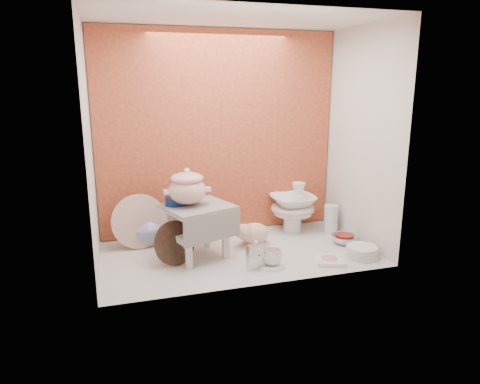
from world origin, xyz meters
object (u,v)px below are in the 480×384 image
object	(u,v)px
gold_rim_teacup	(272,257)
mantel_clock	(256,255)
step_stool	(198,231)
soup_tureen	(187,187)
floral_platter	(139,221)
crystal_bowl	(344,239)
plush_pig	(254,233)
blue_white_vase	(147,226)
dinner_plate_stack	(362,252)
porcelain_tower	(293,207)

from	to	relation	value
gold_rim_teacup	mantel_clock	bearing A→B (deg)	-178.20
step_stool	mantel_clock	size ratio (longest dim) A/B	2.30
soup_tureen	mantel_clock	distance (m)	0.61
floral_platter	soup_tureen	bearing A→B (deg)	-42.60
crystal_bowl	plush_pig	bearing A→B (deg)	164.31
mantel_clock	blue_white_vase	bearing A→B (deg)	118.52
dinner_plate_stack	soup_tureen	bearing A→B (deg)	162.92
mantel_clock	floral_platter	bearing A→B (deg)	123.90
porcelain_tower	gold_rim_teacup	bearing A→B (deg)	-123.62
soup_tureen	floral_platter	world-z (taller)	soup_tureen
floral_platter	plush_pig	xyz separation A→B (m)	(0.78, -0.17, -0.11)
crystal_bowl	soup_tureen	bearing A→B (deg)	176.03
blue_white_vase	gold_rim_teacup	world-z (taller)	blue_white_vase
dinner_plate_stack	crystal_bowl	bearing A→B (deg)	85.93
mantel_clock	porcelain_tower	bearing A→B (deg)	35.16
soup_tureen	plush_pig	bearing A→B (deg)	11.51
plush_pig	porcelain_tower	world-z (taller)	porcelain_tower
dinner_plate_stack	porcelain_tower	size ratio (longest dim) A/B	0.57
soup_tureen	blue_white_vase	bearing A→B (deg)	125.81
soup_tureen	porcelain_tower	distance (m)	0.95
soup_tureen	dinner_plate_stack	xyz separation A→B (m)	(1.09, -0.34, -0.44)
plush_pig	step_stool	bearing A→B (deg)	-168.97
step_stool	mantel_clock	world-z (taller)	step_stool
plush_pig	dinner_plate_stack	distance (m)	0.75
blue_white_vase	crystal_bowl	distance (m)	1.41
mantel_clock	crystal_bowl	distance (m)	0.78
step_stool	crystal_bowl	distance (m)	1.06
soup_tureen	crystal_bowl	distance (m)	1.20
soup_tureen	crystal_bowl	xyz separation A→B (m)	(1.11, -0.08, -0.45)
crystal_bowl	porcelain_tower	world-z (taller)	porcelain_tower
plush_pig	porcelain_tower	xyz separation A→B (m)	(0.38, 0.19, 0.11)
gold_rim_teacup	dinner_plate_stack	world-z (taller)	gold_rim_teacup
step_stool	floral_platter	distance (m)	0.46
step_stool	blue_white_vase	size ratio (longest dim) A/B	1.58
step_stool	porcelain_tower	size ratio (longest dim) A/B	1.08
plush_pig	porcelain_tower	bearing A→B (deg)	21.89
mantel_clock	step_stool	bearing A→B (deg)	122.13
floral_platter	plush_pig	distance (m)	0.81
step_stool	gold_rim_teacup	xyz separation A→B (m)	(0.41, -0.28, -0.12)
dinner_plate_stack	crystal_bowl	distance (m)	0.26
plush_pig	gold_rim_teacup	world-z (taller)	plush_pig
blue_white_vase	gold_rim_teacup	bearing A→B (deg)	-41.87
plush_pig	crystal_bowl	bearing A→B (deg)	-20.51
floral_platter	gold_rim_teacup	world-z (taller)	floral_platter
plush_pig	crystal_bowl	world-z (taller)	plush_pig
step_stool	dinner_plate_stack	bearing A→B (deg)	-36.81
floral_platter	mantel_clock	bearing A→B (deg)	-41.32
soup_tureen	dinner_plate_stack	world-z (taller)	soup_tureen
plush_pig	blue_white_vase	bearing A→B (deg)	157.29
plush_pig	soup_tureen	bearing A→B (deg)	-173.31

